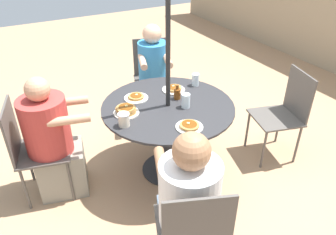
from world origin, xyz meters
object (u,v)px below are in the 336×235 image
object	(u,v)px
patio_chair_west	(193,231)
drinking_glass_b	(186,101)
pancake_plate_b	(136,97)
pancake_plate_d	(174,89)
patio_chair_south	(31,145)
syrup_bottle	(177,93)
drinking_glass_a	(195,80)
diner_south	(54,144)
coffee_cup	(124,120)
diner_west	(188,210)
patio_table	(168,120)
pancake_plate_c	(189,126)
diner_east	(153,78)
patio_chair_north	(285,110)
patio_chair_east	(152,73)
pancake_plate_a	(126,110)

from	to	relation	value
patio_chair_west	drinking_glass_b	world-z (taller)	patio_chair_west
pancake_plate_b	pancake_plate_d	bearing A→B (deg)	87.00
patio_chair_south	syrup_bottle	world-z (taller)	patio_chair_south
patio_chair_west	drinking_glass_a	bearing A→B (deg)	78.40
diner_south	coffee_cup	xyz separation A→B (m)	(0.36, 0.51, 0.28)
patio_chair_south	drinking_glass_a	world-z (taller)	patio_chair_south
pancake_plate_b	drinking_glass_a	xyz separation A→B (m)	(0.03, 0.62, 0.05)
patio_chair_south	diner_west	size ratio (longest dim) A/B	0.81
patio_table	pancake_plate_d	world-z (taller)	pancake_plate_d
pancake_plate_c	drinking_glass_b	distance (m)	0.33
diner_east	pancake_plate_c	world-z (taller)	diner_east
patio_table	drinking_glass_a	distance (m)	0.52
patio_table	patio_chair_north	xyz separation A→B (m)	(0.32, 1.13, -0.06)
diner_west	pancake_plate_b	bearing A→B (deg)	103.21
diner_south	pancake_plate_b	distance (m)	0.81
diner_west	syrup_bottle	bearing A→B (deg)	84.94
patio_chair_south	syrup_bottle	bearing A→B (deg)	94.23
patio_table	syrup_bottle	distance (m)	0.25
patio_chair_east	pancake_plate_c	bearing A→B (deg)	93.82
patio_chair_east	patio_chair_west	xyz separation A→B (m)	(2.21, -0.82, 0.00)
patio_chair_south	pancake_plate_c	world-z (taller)	patio_chair_south
diner_south	diner_west	xyz separation A→B (m)	(1.17, 0.60, 0.00)
patio_chair_west	syrup_bottle	distance (m)	1.32
patio_chair_south	diner_south	xyz separation A→B (m)	(0.04, 0.17, -0.02)
diner_east	syrup_bottle	distance (m)	0.94
patio_chair_west	pancake_plate_a	world-z (taller)	patio_chair_west
patio_table	patio_chair_north	bearing A→B (deg)	74.41
patio_table	drinking_glass_b	world-z (taller)	drinking_glass_b
pancake_plate_c	syrup_bottle	distance (m)	0.49
patio_chair_north	patio_chair_west	distance (m)	1.75
diner_west	patio_chair_west	bearing A→B (deg)	-90.00
diner_east	pancake_plate_c	size ratio (longest dim) A/B	5.33
diner_east	patio_chair_west	world-z (taller)	diner_east
pancake_plate_b	pancake_plate_c	distance (m)	0.66
pancake_plate_c	drinking_glass_b	bearing A→B (deg)	153.67
pancake_plate_c	pancake_plate_b	bearing A→B (deg)	-165.07
syrup_bottle	patio_chair_south	bearing A→B (deg)	-99.70
pancake_plate_a	pancake_plate_d	bearing A→B (deg)	107.47
patio_chair_west	coffee_cup	distance (m)	1.01
diner_east	pancake_plate_a	distance (m)	1.16
patio_chair_north	pancake_plate_a	world-z (taller)	patio_chair_north
patio_table	diner_south	xyz separation A→B (m)	(-0.24, -0.97, -0.07)
pancake_plate_a	pancake_plate_b	bearing A→B (deg)	137.74
drinking_glass_b	syrup_bottle	bearing A→B (deg)	175.62
pancake_plate_c	patio_chair_west	bearing A→B (deg)	-29.90
drinking_glass_b	patio_chair_north	bearing A→B (deg)	77.96
diner_west	pancake_plate_c	world-z (taller)	diner_west
patio_chair_north	diner_south	xyz separation A→B (m)	(-0.56, -2.10, -0.02)
patio_chair_west	pancake_plate_c	size ratio (longest dim) A/B	4.21
patio_chair_north	diner_west	bearing A→B (deg)	127.85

